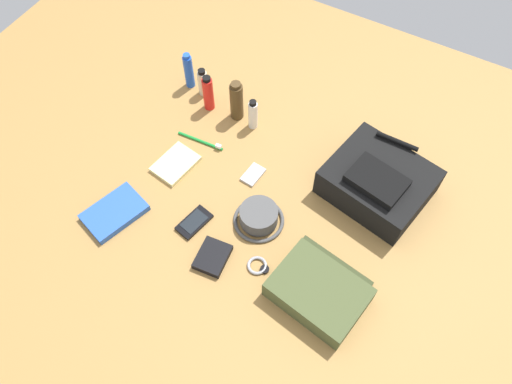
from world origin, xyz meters
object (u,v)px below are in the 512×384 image
at_px(lotion_bottle, 203,82).
at_px(wallet, 213,257).
at_px(deodorant_spray, 189,71).
at_px(cell_phone, 194,222).
at_px(paperback_novel, 115,213).
at_px(toothbrush, 203,142).
at_px(cologne_bottle, 237,101).
at_px(backpack, 378,182).
at_px(notepad, 176,164).
at_px(toiletry_pouch, 319,291).
at_px(sunscreen_spray, 208,93).
at_px(toothpaste_tube, 253,114).
at_px(wristwatch, 258,266).
at_px(bucket_hat, 259,217).
at_px(media_player, 253,175).

relative_size(lotion_bottle, wallet, 1.07).
relative_size(deodorant_spray, cell_phone, 1.21).
xyz_separation_m(paperback_novel, wallet, (0.36, 0.02, 0.00)).
bearing_deg(lotion_bottle, toothbrush, -58.73).
distance_m(cologne_bottle, toothbrush, 0.19).
relative_size(backpack, notepad, 2.43).
bearing_deg(toiletry_pouch, sunscreen_spray, 145.00).
relative_size(toothpaste_tube, wristwatch, 1.82).
relative_size(backpack, wallet, 3.32).
xyz_separation_m(lotion_bottle, wristwatch, (0.53, -0.52, -0.05)).
bearing_deg(cologne_bottle, paperback_novel, -103.81).
bearing_deg(cologne_bottle, cell_phone, -76.83).
bearing_deg(bucket_hat, sunscreen_spray, 139.64).
relative_size(backpack, bucket_hat, 2.21).
distance_m(lotion_bottle, sunscreen_spray, 0.08).
xyz_separation_m(sunscreen_spray, wristwatch, (0.47, -0.48, -0.07)).
xyz_separation_m(backpack, toiletry_pouch, (-0.01, -0.42, -0.03)).
bearing_deg(wallet, cell_phone, 140.56).
bearing_deg(media_player, toothpaste_tube, 119.28).
bearing_deg(wristwatch, deodorant_spray, 137.96).
bearing_deg(sunscreen_spray, cell_phone, -63.83).
xyz_separation_m(toothbrush, wallet, (0.27, -0.37, 0.01)).
bearing_deg(toothpaste_tube, wristwatch, -59.06).
bearing_deg(deodorant_spray, toiletry_pouch, -33.68).
height_order(toiletry_pouch, sunscreen_spray, sunscreen_spray).
distance_m(deodorant_spray, wallet, 0.74).
xyz_separation_m(toiletry_pouch, toothbrush, (-0.60, 0.31, -0.03)).
bearing_deg(toiletry_pouch, lotion_bottle, 144.48).
bearing_deg(backpack, wallet, -126.11).
height_order(bucket_hat, media_player, bucket_hat).
distance_m(cologne_bottle, wallet, 0.58).
height_order(backpack, wallet, backpack).
relative_size(bucket_hat, toothbrush, 0.93).
height_order(backpack, cell_phone, backpack).
bearing_deg(cologne_bottle, bucket_hat, -50.87).
distance_m(deodorant_spray, media_player, 0.49).
distance_m(bucket_hat, toothpaste_tube, 0.40).
height_order(bucket_hat, toothpaste_tube, toothpaste_tube).
relative_size(wristwatch, notepad, 0.47).
height_order(bucket_hat, lotion_bottle, lotion_bottle).
xyz_separation_m(bucket_hat, notepad, (-0.36, 0.05, -0.02)).
xyz_separation_m(toiletry_pouch, wallet, (-0.33, -0.05, -0.02)).
bearing_deg(deodorant_spray, lotion_bottle, -8.73).
distance_m(paperback_novel, wristwatch, 0.50).
height_order(cologne_bottle, paperback_novel, cologne_bottle).
relative_size(backpack, cologne_bottle, 2.20).
distance_m(toothpaste_tube, wallet, 0.54).
height_order(deodorant_spray, paperback_novel, deodorant_spray).
distance_m(lotion_bottle, paperback_novel, 0.59).
relative_size(paperback_novel, cell_phone, 1.75).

